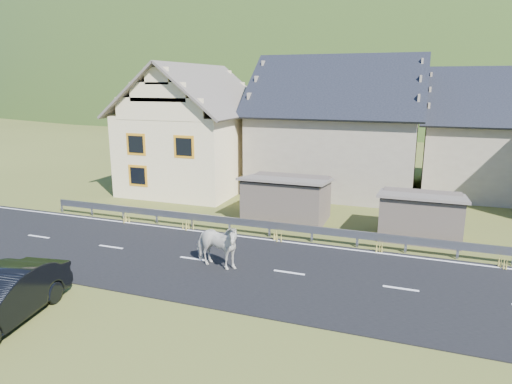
% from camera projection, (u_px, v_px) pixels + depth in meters
% --- Properties ---
extents(ground, '(160.00, 160.00, 0.00)m').
position_uv_depth(ground, '(289.00, 274.00, 17.07)').
color(ground, '#43461C').
rests_on(ground, ground).
extents(road, '(60.00, 7.00, 0.04)m').
position_uv_depth(road, '(289.00, 273.00, 17.06)').
color(road, black).
rests_on(road, ground).
extents(lane_markings, '(60.00, 6.60, 0.01)m').
position_uv_depth(lane_markings, '(289.00, 272.00, 17.06)').
color(lane_markings, silver).
rests_on(lane_markings, road).
extents(guardrail, '(28.10, 0.09, 0.75)m').
position_uv_depth(guardrail, '(312.00, 230.00, 20.30)').
color(guardrail, '#93969B').
rests_on(guardrail, ground).
extents(shed_left, '(4.30, 3.30, 2.40)m').
position_uv_depth(shed_left, '(287.00, 200.00, 23.41)').
color(shed_left, brown).
rests_on(shed_left, ground).
extents(shed_right, '(3.80, 2.90, 2.20)m').
position_uv_depth(shed_right, '(420.00, 217.00, 20.83)').
color(shed_right, brown).
rests_on(shed_right, ground).
extents(house_cream, '(7.80, 9.80, 8.30)m').
position_uv_depth(house_cream, '(195.00, 123.00, 30.32)').
color(house_cream, '#F7E2B3').
rests_on(house_cream, ground).
extents(house_stone_a, '(10.80, 9.80, 8.90)m').
position_uv_depth(house_stone_a, '(338.00, 119.00, 30.02)').
color(house_stone_a, gray).
rests_on(house_stone_a, ground).
extents(house_stone_b, '(9.80, 8.80, 8.10)m').
position_uv_depth(house_stone_b, '(502.00, 127.00, 28.63)').
color(house_stone_b, gray).
rests_on(house_stone_b, ground).
extents(mountain, '(440.00, 280.00, 260.00)m').
position_uv_depth(mountain, '(422.00, 151.00, 184.62)').
color(mountain, '#253F14').
rests_on(mountain, ground).
extents(conifer_patch, '(76.00, 50.00, 28.00)m').
position_uv_depth(conifer_patch, '(212.00, 86.00, 134.41)').
color(conifer_patch, black).
rests_on(conifer_patch, ground).
extents(horse, '(1.35, 2.28, 1.81)m').
position_uv_depth(horse, '(216.00, 245.00, 17.31)').
color(horse, silver).
rests_on(horse, road).
extents(car, '(2.42, 5.01, 1.58)m').
position_uv_depth(car, '(0.00, 299.00, 13.37)').
color(car, black).
rests_on(car, ground).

